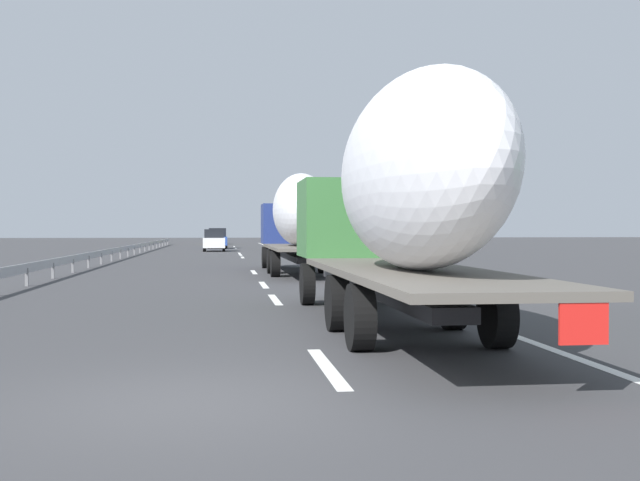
{
  "coord_description": "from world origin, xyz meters",
  "views": [
    {
      "loc": [
        -8.62,
        -0.37,
        1.88
      ],
      "look_at": [
        21.38,
        -4.13,
        1.45
      ],
      "focal_mm": 44.43,
      "sensor_mm": 36.0,
      "label": 1
    }
  ],
  "objects_px": {
    "truck_trailing": "(400,193)",
    "car_yellow_coupe": "(216,237)",
    "car_blue_sedan": "(218,238)",
    "road_sign": "(310,226)",
    "truck_lead": "(297,217)",
    "car_white_van": "(214,240)"
  },
  "relations": [
    {
      "from": "truck_lead",
      "to": "car_yellow_coupe",
      "type": "relative_size",
      "value": 3.27
    },
    {
      "from": "car_blue_sedan",
      "to": "road_sign",
      "type": "bearing_deg",
      "value": -163.16
    },
    {
      "from": "car_white_van",
      "to": "truck_lead",
      "type": "bearing_deg",
      "value": -173.71
    },
    {
      "from": "truck_lead",
      "to": "road_sign",
      "type": "bearing_deg",
      "value": -7.78
    },
    {
      "from": "car_white_van",
      "to": "road_sign",
      "type": "relative_size",
      "value": 1.31
    },
    {
      "from": "truck_trailing",
      "to": "road_sign",
      "type": "distance_m",
      "value": 42.25
    },
    {
      "from": "car_white_van",
      "to": "truck_trailing",
      "type": "bearing_deg",
      "value": -175.97
    },
    {
      "from": "truck_lead",
      "to": "car_blue_sedan",
      "type": "height_order",
      "value": "truck_lead"
    },
    {
      "from": "truck_lead",
      "to": "car_white_van",
      "type": "relative_size",
      "value": 3.29
    },
    {
      "from": "car_yellow_coupe",
      "to": "road_sign",
      "type": "relative_size",
      "value": 1.32
    },
    {
      "from": "truck_lead",
      "to": "car_white_van",
      "type": "bearing_deg",
      "value": 6.29
    },
    {
      "from": "truck_lead",
      "to": "car_blue_sedan",
      "type": "bearing_deg",
      "value": 4.55
    },
    {
      "from": "truck_lead",
      "to": "car_yellow_coupe",
      "type": "xyz_separation_m",
      "value": [
        67.49,
        3.83,
        -1.43
      ]
    },
    {
      "from": "truck_trailing",
      "to": "car_blue_sedan",
      "type": "xyz_separation_m",
      "value": [
        64.11,
        3.55,
        -1.55
      ]
    },
    {
      "from": "truck_lead",
      "to": "car_yellow_coupe",
      "type": "distance_m",
      "value": 67.61
    },
    {
      "from": "truck_lead",
      "to": "truck_trailing",
      "type": "relative_size",
      "value": 0.94
    },
    {
      "from": "car_white_van",
      "to": "car_yellow_coupe",
      "type": "bearing_deg",
      "value": 0.06
    },
    {
      "from": "truck_trailing",
      "to": "car_yellow_coupe",
      "type": "xyz_separation_m",
      "value": [
        86.93,
        3.83,
        -1.57
      ]
    },
    {
      "from": "truck_trailing",
      "to": "car_white_van",
      "type": "xyz_separation_m",
      "value": [
        53.86,
        3.8,
        -1.59
      ]
    },
    {
      "from": "truck_lead",
      "to": "car_blue_sedan",
      "type": "xyz_separation_m",
      "value": [
        44.66,
        3.55,
        -1.4
      ]
    },
    {
      "from": "truck_lead",
      "to": "car_white_van",
      "type": "distance_m",
      "value": 34.65
    },
    {
      "from": "truck_trailing",
      "to": "car_yellow_coupe",
      "type": "distance_m",
      "value": 87.03
    }
  ]
}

